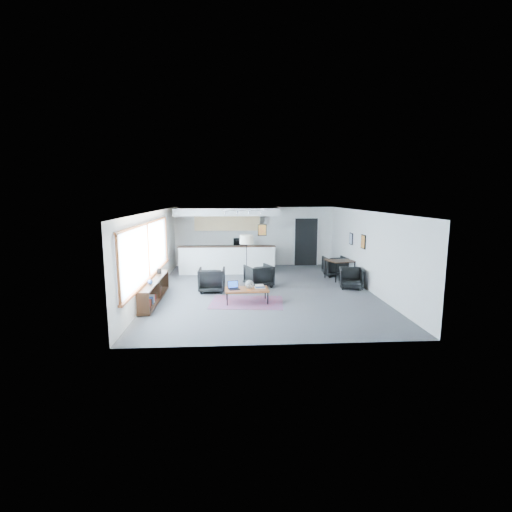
{
  "coord_description": "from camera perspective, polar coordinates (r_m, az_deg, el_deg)",
  "views": [
    {
      "loc": [
        -0.96,
        -11.85,
        3.1
      ],
      "look_at": [
        -0.19,
        0.4,
        1.09
      ],
      "focal_mm": 26.0,
      "sensor_mm": 36.0,
      "label": 1
    }
  ],
  "objects": [
    {
      "name": "coffee_table",
      "position": [
        10.87,
        -1.43,
        -5.22
      ],
      "size": [
        1.28,
        0.73,
        0.41
      ],
      "rotation": [
        0.0,
        0.0,
        0.04
      ],
      "color": "brown",
      "rests_on": "floor"
    },
    {
      "name": "floor_lamp",
      "position": [
        13.29,
        -1.47,
        2.29
      ],
      "size": [
        0.61,
        0.61,
        1.71
      ],
      "rotation": [
        0.0,
        0.0,
        0.28
      ],
      "color": "black",
      "rests_on": "floor"
    },
    {
      "name": "kilim_rug",
      "position": [
        10.97,
        -1.42,
        -7.11
      ],
      "size": [
        2.24,
        1.65,
        0.01
      ],
      "rotation": [
        0.0,
        0.0,
        -0.11
      ],
      "color": "#683751",
      "rests_on": "floor"
    },
    {
      "name": "doorway",
      "position": [
        16.72,
        7.68,
        2.25
      ],
      "size": [
        1.1,
        0.12,
        2.15
      ],
      "color": "black",
      "rests_on": "room"
    },
    {
      "name": "kitchenette",
      "position": [
        15.66,
        -4.45,
        2.95
      ],
      "size": [
        4.2,
        1.96,
        2.6
      ],
      "color": "white",
      "rests_on": "floor"
    },
    {
      "name": "wall_art_lower",
      "position": [
        13.12,
        16.17,
        2.13
      ],
      "size": [
        0.03,
        0.38,
        0.48
      ],
      "color": "black",
      "rests_on": "room"
    },
    {
      "name": "window",
      "position": [
        11.35,
        -16.3,
        0.58
      ],
      "size": [
        0.1,
        5.95,
        1.66
      ],
      "color": "#8CBFFF",
      "rests_on": "room"
    },
    {
      "name": "dining_chair_near",
      "position": [
        12.9,
        14.39,
        -3.42
      ],
      "size": [
        0.74,
        0.71,
        0.65
      ],
      "primitive_type": "imported",
      "rotation": [
        0.0,
        0.0,
        -0.21
      ],
      "color": "black",
      "rests_on": "floor"
    },
    {
      "name": "armchair_left",
      "position": [
        12.16,
        -6.82,
        -3.47
      ],
      "size": [
        0.84,
        0.79,
        0.86
      ],
      "primitive_type": "imported",
      "rotation": [
        0.0,
        0.0,
        3.13
      ],
      "color": "black",
      "rests_on": "floor"
    },
    {
      "name": "track_light",
      "position": [
        14.07,
        -2.1,
        6.95
      ],
      "size": [
        1.6,
        0.07,
        0.15
      ],
      "color": "silver",
      "rests_on": "room"
    },
    {
      "name": "room",
      "position": [
        12.03,
        1.02,
        0.67
      ],
      "size": [
        7.02,
        9.02,
        2.62
      ],
      "color": "#4D4D50",
      "rests_on": "ground"
    },
    {
      "name": "microwave",
      "position": [
        16.13,
        -2.44,
        2.26
      ],
      "size": [
        0.59,
        0.33,
        0.4
      ],
      "primitive_type": "imported",
      "rotation": [
        0.0,
        0.0,
        0.01
      ],
      "color": "black",
      "rests_on": "kitchenette"
    },
    {
      "name": "dining_table",
      "position": [
        14.09,
        12.78,
        -0.88
      ],
      "size": [
        1.07,
        1.07,
        0.74
      ],
      "rotation": [
        0.0,
        0.0,
        0.27
      ],
      "color": "#311D11",
      "rests_on": "floor"
    },
    {
      "name": "wall_art_upper",
      "position": [
        14.34,
        14.42,
        2.59
      ],
      "size": [
        0.03,
        0.34,
        0.44
      ],
      "color": "black",
      "rests_on": "room"
    },
    {
      "name": "dining_chair_far",
      "position": [
        14.77,
        12.02,
        -1.62
      ],
      "size": [
        0.74,
        0.7,
        0.72
      ],
      "primitive_type": "imported",
      "rotation": [
        0.0,
        0.0,
        3.21
      ],
      "color": "black",
      "rests_on": "floor"
    },
    {
      "name": "console",
      "position": [
        11.4,
        -15.4,
        -5.15
      ],
      "size": [
        0.35,
        3.0,
        0.8
      ],
      "color": "#311D11",
      "rests_on": "floor"
    },
    {
      "name": "ceramic_pot",
      "position": [
        10.85,
        -1.02,
        -4.38
      ],
      "size": [
        0.25,
        0.25,
        0.25
      ],
      "rotation": [
        0.0,
        0.0,
        -0.29
      ],
      "color": "gray",
      "rests_on": "coffee_table"
    },
    {
      "name": "coaster",
      "position": [
        10.69,
        -1.11,
        -5.27
      ],
      "size": [
        0.09,
        0.09,
        0.01
      ],
      "rotation": [
        0.0,
        0.0,
        0.04
      ],
      "color": "#E5590C",
      "rests_on": "coffee_table"
    },
    {
      "name": "armchair_right",
      "position": [
        12.71,
        0.42,
        -2.88
      ],
      "size": [
        1.03,
        1.0,
        0.84
      ],
      "primitive_type": "imported",
      "rotation": [
        0.0,
        0.0,
        3.5
      ],
      "color": "black",
      "rests_on": "floor"
    },
    {
      "name": "book_stack",
      "position": [
        10.93,
        0.56,
        -4.73
      ],
      "size": [
        0.32,
        0.26,
        0.09
      ],
      "rotation": [
        0.0,
        0.0,
        0.07
      ],
      "color": "silver",
      "rests_on": "coffee_table"
    },
    {
      "name": "laptop",
      "position": [
        10.85,
        -3.49,
        -4.73
      ],
      "size": [
        0.37,
        0.33,
        0.22
      ],
      "rotation": [
        0.0,
        0.0,
        0.28
      ],
      "color": "black",
      "rests_on": "coffee_table"
    }
  ]
}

